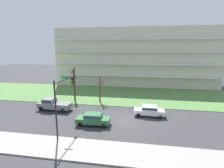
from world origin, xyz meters
TOP-DOWN VIEW (x-y plane):
  - ground at (0.00, 0.00)m, footprint 160.00×160.00m
  - sidewalk_curb_near at (0.00, -8.00)m, footprint 80.00×4.00m
  - grass_lawn_strip at (0.00, 14.00)m, footprint 80.00×16.00m
  - apartment_building at (0.00, 27.80)m, footprint 42.04×12.57m
  - tree_far_left at (-10.64, 8.68)m, footprint 1.32×1.49m
  - tree_left at (-5.39, 8.02)m, footprint 1.52×1.49m
  - sedan_green_near_left at (-3.98, -2.00)m, footprint 4.47×1.99m
  - sedan_white_center_left at (3.41, 2.50)m, footprint 4.42×1.84m
  - pickup_gray_center_right at (-11.95, 2.51)m, footprint 5.51×2.30m
  - traffic_signal_mast at (-6.74, -4.92)m, footprint 0.90×5.20m

SIDE VIEW (x-z plane):
  - ground at x=0.00m, z-range 0.00..0.00m
  - grass_lawn_strip at x=0.00m, z-range 0.00..0.08m
  - sidewalk_curb_near at x=0.00m, z-range 0.00..0.15m
  - sedan_green_near_left at x=-3.98m, z-range 0.09..1.66m
  - sedan_white_center_left at x=3.41m, z-range 0.09..1.66m
  - pickup_gray_center_right at x=-11.95m, z-range 0.04..1.99m
  - tree_left at x=-5.39m, z-range 0.20..5.18m
  - tree_far_left at x=-10.64m, z-range 0.14..6.57m
  - traffic_signal_mast at x=-6.74m, z-range 1.21..7.92m
  - apartment_building at x=0.00m, z-range 0.00..15.17m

